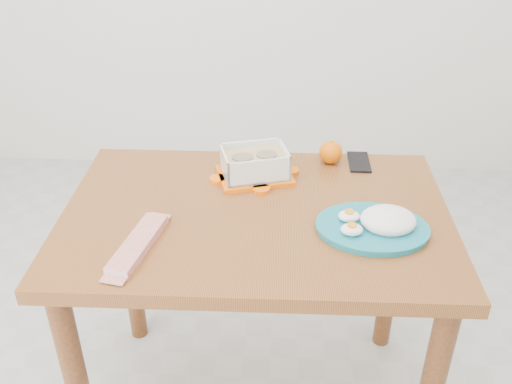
{
  "coord_description": "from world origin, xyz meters",
  "views": [
    {
      "loc": [
        0.22,
        -1.16,
        1.58
      ],
      "look_at": [
        0.15,
        0.11,
        0.81
      ],
      "focal_mm": 40.0,
      "sensor_mm": 36.0,
      "label": 1
    }
  ],
  "objects_px": {
    "smartphone": "(359,162)",
    "orange_fruit": "(331,152)",
    "dining_table": "(256,247)",
    "food_container": "(255,164)",
    "rice_plate": "(378,223)"
  },
  "relations": [
    {
      "from": "rice_plate",
      "to": "smartphone",
      "type": "bearing_deg",
      "value": 95.09
    },
    {
      "from": "food_container",
      "to": "dining_table",
      "type": "bearing_deg",
      "value": -101.9
    },
    {
      "from": "dining_table",
      "to": "smartphone",
      "type": "bearing_deg",
      "value": 42.93
    },
    {
      "from": "rice_plate",
      "to": "smartphone",
      "type": "height_order",
      "value": "rice_plate"
    },
    {
      "from": "orange_fruit",
      "to": "smartphone",
      "type": "height_order",
      "value": "orange_fruit"
    },
    {
      "from": "dining_table",
      "to": "orange_fruit",
      "type": "xyz_separation_m",
      "value": [
        0.21,
        0.28,
        0.16
      ]
    },
    {
      "from": "food_container",
      "to": "rice_plate",
      "type": "distance_m",
      "value": 0.41
    },
    {
      "from": "dining_table",
      "to": "smartphone",
      "type": "height_order",
      "value": "smartphone"
    },
    {
      "from": "dining_table",
      "to": "orange_fruit",
      "type": "distance_m",
      "value": 0.39
    },
    {
      "from": "rice_plate",
      "to": "food_container",
      "type": "bearing_deg",
      "value": 145.13
    },
    {
      "from": "dining_table",
      "to": "orange_fruit",
      "type": "height_order",
      "value": "orange_fruit"
    },
    {
      "from": "food_container",
      "to": "orange_fruit",
      "type": "distance_m",
      "value": 0.25
    },
    {
      "from": "dining_table",
      "to": "orange_fruit",
      "type": "relative_size",
      "value": 14.69
    },
    {
      "from": "smartphone",
      "to": "orange_fruit",
      "type": "bearing_deg",
      "value": -179.38
    },
    {
      "from": "food_container",
      "to": "orange_fruit",
      "type": "xyz_separation_m",
      "value": [
        0.23,
        0.1,
        -0.01
      ]
    }
  ]
}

